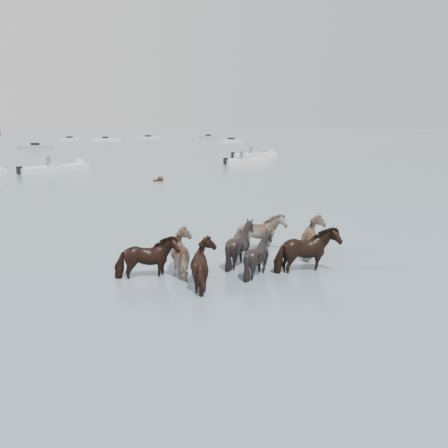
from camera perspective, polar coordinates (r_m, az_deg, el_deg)
ground at (r=13.76m, az=0.34°, el=-5.04°), size 400.00×400.00×0.00m
pony_herd at (r=13.42m, az=2.52°, el=-3.38°), size 7.04×3.73×1.53m
swimming_pony at (r=33.13m, az=-7.80°, el=5.36°), size 0.72×0.44×0.44m
motorboat_c at (r=41.68m, az=-18.92°, el=6.42°), size 6.48×3.56×1.92m
motorboat_d at (r=46.22m, az=3.32°, el=7.60°), size 4.89×1.90×1.92m
motorboat_e at (r=54.07m, az=4.40°, el=8.29°), size 5.77×2.69×1.92m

